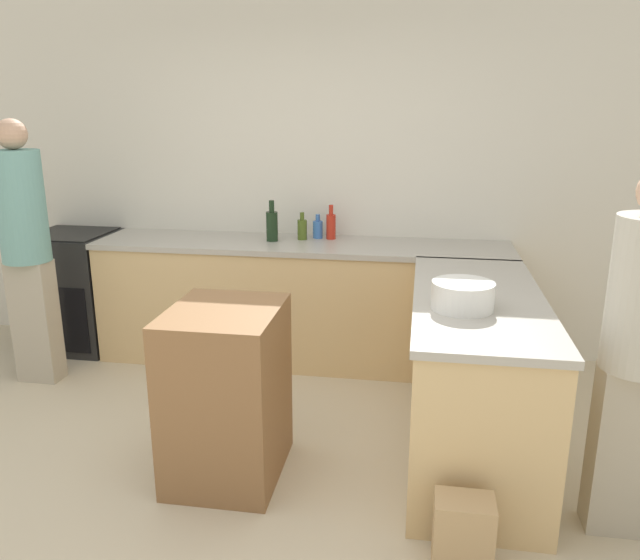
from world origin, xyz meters
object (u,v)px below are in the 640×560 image
Objects in this scene: hot_sauce_bottle at (331,226)px; paper_bag at (463,535)px; island_table at (227,393)px; mixing_bowl at (463,296)px; person_by_range at (26,243)px; range_oven at (76,290)px; olive_oil_bottle at (302,229)px; person_at_peninsula at (640,345)px; wine_bottle_dark at (272,225)px; water_bottle_blue at (318,229)px.

paper_bag is (0.90, -2.29, -0.86)m from hot_sauce_bottle.
mixing_bowl is at bearing 8.99° from island_table.
range_oven is at bearing 96.45° from person_by_range.
mixing_bowl is 1.79m from hot_sauce_bottle.
paper_bag is (1.11, -2.24, -0.84)m from olive_oil_bottle.
person_by_range reaches higher than range_oven.
olive_oil_bottle is at bearing 126.25° from mixing_bowl.
olive_oil_bottle is (0.08, 1.69, 0.55)m from island_table.
island_table is at bearing 155.18° from paper_bag.
person_at_peninsula is (1.91, -0.15, 0.45)m from island_table.
person_at_peninsula is at bearing -40.55° from wine_bottle_dark.
island_table is at bearing -171.01° from mixing_bowl.
person_by_range is (-2.87, 0.73, 0.01)m from mixing_bowl.
paper_bag is (1.19, -0.55, -0.29)m from island_table.
island_table is 0.55× the size of person_at_peninsula.
hot_sauce_bottle is 0.15× the size of person_at_peninsula.
range_oven is 3.65m from paper_bag.
paper_bag is at bearing -24.82° from island_table.
wine_bottle_dark is 2.67m from paper_bag.
person_by_range is (-1.56, -0.68, -0.05)m from wine_bottle_dark.
range_oven is 4.09m from person_at_peninsula.
olive_oil_bottle is 0.61× the size of paper_bag.
person_by_range is at bearing 152.94° from paper_bag.
mixing_bowl is at bearing -57.72° from water_bottle_blue.
island_table is (1.76, -1.58, -0.01)m from range_oven.
hot_sauce_bottle is at bearing 22.59° from person_by_range.
person_by_range is at bearing -83.55° from range_oven.
wine_bottle_dark is 1.70m from person_by_range.
range_oven is 2.37m from island_table.
wine_bottle_dark reaches higher than hot_sauce_bottle.
wine_bottle_dark reaches higher than olive_oil_bottle.
water_bottle_blue is 0.10× the size of person_by_range.
hot_sauce_bottle is at bearing 119.76° from mixing_bowl.
olive_oil_bottle is 2.64m from paper_bag.
olive_oil_bottle reaches higher than mixing_bowl.
island_table is 1.34m from paper_bag.
olive_oil_bottle is 1.93m from person_by_range.
water_bottle_blue reaches higher than paper_bag.
mixing_bowl is at bearing -14.33° from person_by_range.
person_by_range reaches higher than olive_oil_bottle.
range_oven is 1.92m from olive_oil_bottle.
olive_oil_bottle reaches higher than water_bottle_blue.
hot_sauce_bottle is at bearing 4.53° from range_oven.
wine_bottle_dark is 2.69m from person_at_peninsula.
wine_bottle_dark reaches higher than paper_bag.
island_table is 1.78m from olive_oil_bottle.
person_at_peninsula is at bearing -25.22° from range_oven.
mixing_bowl is 0.19× the size of person_at_peninsula.
olive_oil_bottle is 0.12× the size of person_at_peninsula.
person_at_peninsula reaches higher than paper_bag.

